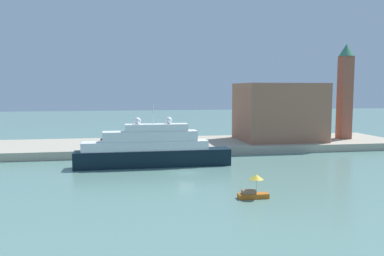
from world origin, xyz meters
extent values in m
plane|color=slate|center=(0.00, 0.00, 0.00)|extent=(400.00, 400.00, 0.00)
cube|color=#ADA38E|center=(0.00, 26.82, 0.84)|extent=(110.00, 21.65, 1.69)
cube|color=black|center=(-4.85, 6.76, 1.50)|extent=(27.92, 3.87, 3.00)
cube|color=white|center=(-6.24, 6.76, 3.82)|extent=(22.34, 3.56, 1.63)
cube|color=white|center=(-5.40, 6.76, 5.53)|extent=(16.75, 3.25, 1.79)
cube|color=white|center=(-4.29, 6.76, 7.05)|extent=(11.17, 2.94, 1.26)
cylinder|color=silver|center=(-4.85, 6.76, 9.44)|extent=(0.16, 0.16, 3.52)
sphere|color=white|center=(-2.05, 6.76, 8.29)|extent=(1.22, 1.22, 1.22)
sphere|color=white|center=(-7.64, 6.76, 8.29)|extent=(1.22, 1.22, 1.22)
cube|color=#C66019|center=(5.91, -16.76, 0.31)|extent=(3.93, 1.26, 0.61)
cube|color=#8C6647|center=(5.32, -16.76, 0.86)|extent=(1.73, 1.01, 0.50)
cylinder|color=#B2B2B2|center=(6.30, -16.76, 1.53)|extent=(0.06, 0.06, 1.83)
cone|color=gold|center=(6.30, -16.76, 2.76)|extent=(1.82, 1.82, 0.64)
cube|color=#9E664C|center=(26.91, 26.03, 8.49)|extent=(19.08, 15.01, 13.61)
cube|color=#93513D|center=(43.86, 25.74, 11.79)|extent=(2.84, 2.84, 20.20)
cone|color=#387A5B|center=(43.86, 25.74, 23.39)|extent=(3.70, 3.70, 3.00)
cube|color=#B21E1E|center=(-13.46, 24.79, 2.11)|extent=(4.41, 1.61, 0.85)
cube|color=#262D33|center=(-13.68, 24.79, 2.81)|extent=(2.64, 1.45, 0.54)
cylinder|color=#4C4C4C|center=(-10.12, 21.97, 2.38)|extent=(0.36, 0.36, 1.39)
sphere|color=tan|center=(-10.12, 21.97, 3.20)|extent=(0.24, 0.24, 0.24)
cylinder|color=black|center=(6.25, 17.29, 2.06)|extent=(0.40, 0.40, 0.75)
camera|label=1|loc=(-10.62, -64.41, 13.87)|focal=37.34mm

